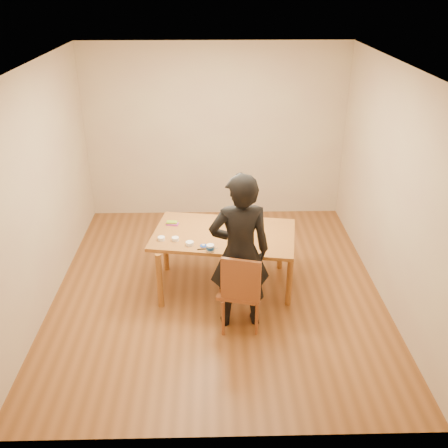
{
  "coord_description": "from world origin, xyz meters",
  "views": [
    {
      "loc": [
        -0.05,
        -5.24,
        3.54
      ],
      "look_at": [
        0.08,
        0.01,
        0.9
      ],
      "focal_mm": 40.0,
      "sensor_mm": 36.0,
      "label": 1
    }
  ],
  "objects_px": {
    "dining_chair": "(239,290)",
    "cake_plate": "(243,226)",
    "cake": "(243,223)",
    "person": "(240,253)",
    "dining_table": "(224,235)"
  },
  "relations": [
    {
      "from": "dining_chair",
      "to": "cake_plate",
      "type": "height_order",
      "value": "cake_plate"
    },
    {
      "from": "dining_chair",
      "to": "person",
      "type": "distance_m",
      "value": 0.45
    },
    {
      "from": "dining_chair",
      "to": "cake",
      "type": "relative_size",
      "value": 2.14
    },
    {
      "from": "dining_table",
      "to": "person",
      "type": "height_order",
      "value": "person"
    },
    {
      "from": "person",
      "to": "cake",
      "type": "bearing_deg",
      "value": -101.6
    },
    {
      "from": "person",
      "to": "cake_plate",
      "type": "bearing_deg",
      "value": -101.6
    },
    {
      "from": "person",
      "to": "dining_table",
      "type": "bearing_deg",
      "value": -84.11
    },
    {
      "from": "dining_chair",
      "to": "cake_plate",
      "type": "bearing_deg",
      "value": 99.33
    },
    {
      "from": "cake",
      "to": "cake_plate",
      "type": "bearing_deg",
      "value": 0.0
    },
    {
      "from": "dining_chair",
      "to": "person",
      "type": "relative_size",
      "value": 0.24
    },
    {
      "from": "dining_chair",
      "to": "cake",
      "type": "bearing_deg",
      "value": 99.33
    },
    {
      "from": "dining_table",
      "to": "cake_plate",
      "type": "height_order",
      "value": "cake_plate"
    },
    {
      "from": "dining_chair",
      "to": "cake_plate",
      "type": "relative_size",
      "value": 1.52
    },
    {
      "from": "cake_plate",
      "to": "cake",
      "type": "xyz_separation_m",
      "value": [
        0.0,
        0.0,
        0.04
      ]
    },
    {
      "from": "dining_table",
      "to": "cake_plate",
      "type": "distance_m",
      "value": 0.3
    }
  ]
}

